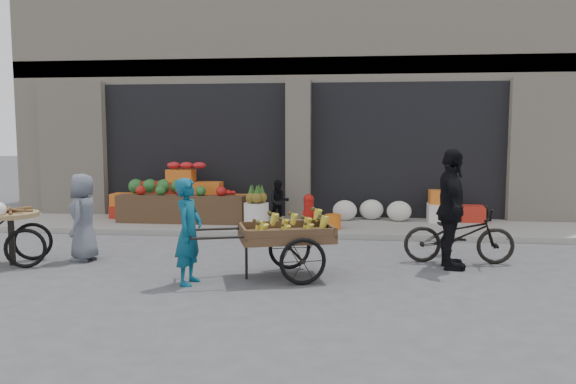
# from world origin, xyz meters

# --- Properties ---
(ground) EXTENTS (80.00, 80.00, 0.00)m
(ground) POSITION_xyz_m (0.00, 0.00, 0.00)
(ground) COLOR #424244
(ground) RESTS_ON ground
(sidewalk) EXTENTS (18.00, 2.20, 0.12)m
(sidewalk) POSITION_xyz_m (0.00, 4.10, 0.06)
(sidewalk) COLOR gray
(sidewalk) RESTS_ON ground
(building) EXTENTS (14.00, 6.45, 7.00)m
(building) POSITION_xyz_m (0.00, 8.03, 3.37)
(building) COLOR beige
(building) RESTS_ON ground
(fruit_display) EXTENTS (3.10, 1.12, 1.24)m
(fruit_display) POSITION_xyz_m (-2.48, 4.38, 0.67)
(fruit_display) COLOR red
(fruit_display) RESTS_ON sidewalk
(pineapple_bin) EXTENTS (0.52, 0.52, 0.50)m
(pineapple_bin) POSITION_xyz_m (-0.75, 3.60, 0.37)
(pineapple_bin) COLOR silver
(pineapple_bin) RESTS_ON sidewalk
(fire_hydrant) EXTENTS (0.22, 0.22, 0.71)m
(fire_hydrant) POSITION_xyz_m (0.35, 3.55, 0.50)
(fire_hydrant) COLOR #A5140F
(fire_hydrant) RESTS_ON sidewalk
(orange_bucket) EXTENTS (0.32, 0.32, 0.30)m
(orange_bucket) POSITION_xyz_m (0.85, 3.50, 0.27)
(orange_bucket) COLOR orange
(orange_bucket) RESTS_ON sidewalk
(right_bay_goods) EXTENTS (3.35, 0.60, 0.70)m
(right_bay_goods) POSITION_xyz_m (2.61, 4.70, 0.41)
(right_bay_goods) COLOR silver
(right_bay_goods) RESTS_ON sidewalk
(seated_person) EXTENTS (0.51, 0.43, 0.93)m
(seated_person) POSITION_xyz_m (-0.35, 4.20, 0.58)
(seated_person) COLOR black
(seated_person) RESTS_ON sidewalk
(banana_cart) EXTENTS (2.37, 1.48, 0.92)m
(banana_cart) POSITION_xyz_m (0.24, 0.02, 0.67)
(banana_cart) COLOR #523824
(banana_cart) RESTS_ON ground
(vendor_woman) EXTENTS (0.40, 0.57, 1.46)m
(vendor_woman) POSITION_xyz_m (-0.99, -0.47, 0.73)
(vendor_woman) COLOR navy
(vendor_woman) RESTS_ON ground
(tricycle_cart) EXTENTS (1.45, 1.08, 0.95)m
(tricycle_cart) POSITION_xyz_m (-4.09, 0.30, 0.57)
(tricycle_cart) COLOR #9E7F51
(tricycle_cart) RESTS_ON ground
(vendor_grey) EXTENTS (0.54, 0.75, 1.42)m
(vendor_grey) POSITION_xyz_m (-3.11, 0.75, 0.71)
(vendor_grey) COLOR slate
(vendor_grey) RESTS_ON ground
(bicycle) EXTENTS (1.72, 0.61, 0.90)m
(bicycle) POSITION_xyz_m (2.92, 1.23, 0.45)
(bicycle) COLOR black
(bicycle) RESTS_ON ground
(cyclist) EXTENTS (0.45, 1.08, 1.84)m
(cyclist) POSITION_xyz_m (2.72, 0.83, 0.92)
(cyclist) COLOR black
(cyclist) RESTS_ON ground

